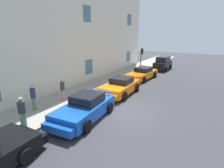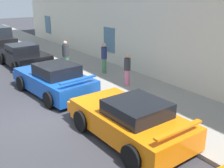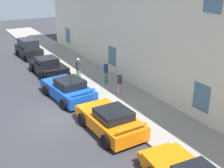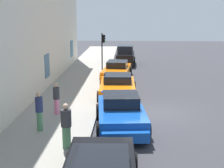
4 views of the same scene
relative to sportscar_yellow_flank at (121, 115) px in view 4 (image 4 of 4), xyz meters
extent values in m
plane|color=#333338|center=(2.24, -1.36, -0.63)|extent=(80.00, 80.00, 0.00)
cube|color=gray|center=(2.24, 3.10, -0.56)|extent=(60.00, 3.77, 0.14)
cube|color=slate|center=(7.04, 4.95, 0.97)|extent=(1.10, 0.06, 1.50)
cube|color=slate|center=(16.63, 4.95, 0.97)|extent=(1.10, 0.06, 1.50)
cube|color=black|center=(-5.73, 0.49, 0.48)|extent=(1.71, 1.68, 0.42)
cube|color=black|center=(-3.59, 0.55, -0.19)|extent=(1.30, 1.91, 0.40)
cylinder|color=black|center=(-4.16, 1.55, -0.30)|extent=(0.67, 0.26, 0.67)
cylinder|color=black|center=(-4.10, -0.48, -0.30)|extent=(0.67, 0.26, 0.67)
cube|color=#144CB2|center=(0.15, 0.01, -0.08)|extent=(4.50, 2.38, 0.74)
cube|color=black|center=(0.47, 0.05, 0.55)|extent=(1.88, 1.74, 0.52)
cube|color=#144CB2|center=(-1.75, -0.17, -0.17)|extent=(1.47, 1.93, 0.41)
cube|color=#144CB2|center=(2.13, 0.20, 0.51)|extent=(0.32, 1.69, 0.06)
cylinder|color=black|center=(-1.10, -1.10, -0.28)|extent=(0.71, 0.30, 0.69)
cylinder|color=black|center=(-1.29, 0.87, -0.28)|extent=(0.71, 0.30, 0.69)
cylinder|color=black|center=(1.58, -0.84, -0.28)|extent=(0.71, 0.30, 0.69)
cylinder|color=black|center=(1.39, 1.13, -0.28)|extent=(0.71, 0.30, 0.69)
cube|color=orange|center=(5.25, 0.33, -0.08)|extent=(4.24, 2.11, 0.70)
cube|color=black|center=(5.57, 0.34, 0.49)|extent=(1.71, 1.65, 0.45)
cube|color=orange|center=(3.41, 0.29, -0.16)|extent=(1.30, 1.88, 0.38)
cube|color=orange|center=(7.18, 0.38, 0.49)|extent=(0.20, 1.72, 0.06)
cylinder|color=black|center=(3.98, -0.71, -0.27)|extent=(0.72, 0.26, 0.72)
cylinder|color=black|center=(3.93, 1.31, -0.27)|extent=(0.72, 0.26, 0.72)
cylinder|color=black|center=(6.57, -0.65, -0.27)|extent=(0.72, 0.26, 0.72)
cylinder|color=black|center=(6.53, 1.37, -0.27)|extent=(0.72, 0.26, 0.72)
cube|color=orange|center=(11.05, 0.58, -0.13)|extent=(4.75, 2.23, 0.64)
cube|color=black|center=(11.39, 0.55, 0.42)|extent=(1.96, 1.63, 0.46)
cube|color=orange|center=(9.02, 0.75, -0.21)|extent=(1.52, 1.81, 0.35)
cylinder|color=black|center=(9.54, -0.22, -0.31)|extent=(0.66, 0.29, 0.64)
cylinder|color=black|center=(9.70, 1.62, -0.31)|extent=(0.66, 0.29, 0.64)
cylinder|color=black|center=(12.39, -0.46, -0.31)|extent=(0.66, 0.29, 0.64)
cylinder|color=black|center=(12.55, 1.38, -0.31)|extent=(0.66, 0.29, 0.64)
cube|color=black|center=(17.40, -0.04, 0.00)|extent=(3.96, 1.75, 1.06)
cube|color=#1E232B|center=(17.40, -0.04, 0.89)|extent=(2.39, 1.49, 0.72)
cylinder|color=black|center=(18.60, 0.71, -0.31)|extent=(0.64, 0.22, 0.63)
cylinder|color=black|center=(18.54, -0.88, -0.31)|extent=(0.64, 0.22, 0.63)
cylinder|color=black|center=(16.26, 0.80, -0.31)|extent=(0.64, 0.22, 0.63)
cylinder|color=black|center=(16.20, -0.80, -0.31)|extent=(0.64, 0.22, 0.63)
cylinder|color=black|center=(13.93, 1.92, 1.05)|extent=(0.10, 0.10, 3.08)
cube|color=black|center=(13.93, 1.78, 2.14)|extent=(0.22, 0.20, 0.66)
sphere|color=black|center=(13.93, 1.67, 2.35)|extent=(0.12, 0.12, 0.12)
sphere|color=black|center=(13.93, 1.67, 2.14)|extent=(0.12, 0.12, 0.12)
sphere|color=green|center=(13.93, 1.67, 1.93)|extent=(0.12, 0.12, 0.12)
cylinder|color=#4C7F59|center=(-0.83, 3.42, -0.08)|extent=(0.34, 0.34, 0.82)
cylinder|color=navy|center=(-0.83, 3.42, 0.65)|extent=(0.42, 0.42, 0.63)
sphere|color=tan|center=(-0.83, 3.42, 1.09)|extent=(0.22, 0.22, 0.22)
cylinder|color=pink|center=(1.49, 3.19, -0.11)|extent=(0.26, 0.26, 0.75)
cylinder|color=#333338|center=(1.49, 3.19, 0.55)|extent=(0.32, 0.32, 0.58)
sphere|color=tan|center=(1.49, 3.19, 0.96)|extent=(0.22, 0.22, 0.22)
cylinder|color=#4C7F59|center=(-2.57, 1.97, -0.07)|extent=(0.32, 0.32, 0.83)
cylinder|color=#333338|center=(-2.57, 1.97, 0.66)|extent=(0.40, 0.40, 0.64)
sphere|color=tan|center=(-2.57, 1.97, 1.10)|extent=(0.22, 0.22, 0.22)
camera|label=1|loc=(-7.46, -6.37, 4.34)|focal=28.33mm
camera|label=2|loc=(11.21, -4.60, 3.86)|focal=43.40mm
camera|label=3|loc=(16.83, -6.26, 7.17)|focal=45.84mm
camera|label=4|loc=(-14.07, -0.27, 4.53)|focal=53.55mm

